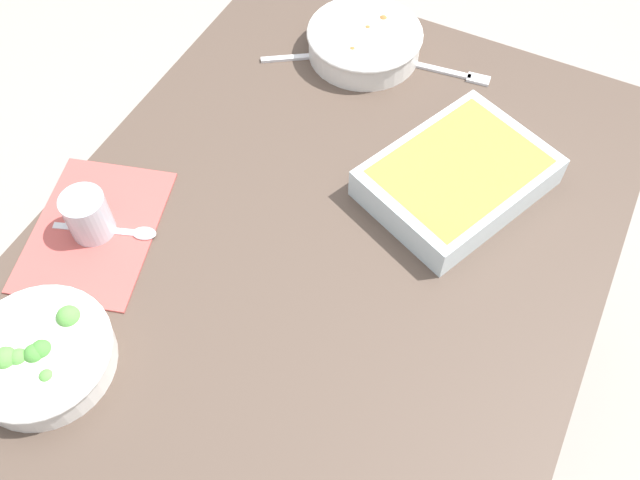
{
  "coord_description": "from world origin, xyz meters",
  "views": [
    {
      "loc": [
        0.57,
        0.28,
        1.68
      ],
      "look_at": [
        0.0,
        0.0,
        0.74
      ],
      "focal_mm": 38.58,
      "sensor_mm": 36.0,
      "label": 1
    }
  ],
  "objects": [
    {
      "name": "spoon_by_broccoli",
      "position": [
        0.34,
        -0.28,
        0.74
      ],
      "size": [
        0.16,
        0.1,
        0.01
      ],
      "color": "silver",
      "rests_on": "dining_table"
    },
    {
      "name": "ground_plane",
      "position": [
        0.0,
        0.0,
        0.0
      ],
      "size": [
        6.0,
        6.0,
        0.0
      ],
      "primitive_type": "plane",
      "color": "#9E9389"
    },
    {
      "name": "baking_dish",
      "position": [
        -0.2,
        0.16,
        0.77
      ],
      "size": [
        0.36,
        0.32,
        0.06
      ],
      "color": "silver",
      "rests_on": "dining_table"
    },
    {
      "name": "spoon_spare",
      "position": [
        0.14,
        -0.3,
        0.74
      ],
      "size": [
        0.08,
        0.17,
        0.01
      ],
      "color": "silver",
      "rests_on": "dining_table"
    },
    {
      "name": "placemat",
      "position": [
        0.15,
        -0.34,
        0.74
      ],
      "size": [
        0.33,
        0.27,
        0.0
      ],
      "primitive_type": "cube",
      "rotation": [
        0.0,
        0.0,
        0.29
      ],
      "color": "#B24C47",
      "rests_on": "dining_table"
    },
    {
      "name": "broccoli_bowl",
      "position": [
        0.38,
        -0.26,
        0.77
      ],
      "size": [
        0.21,
        0.21,
        0.07
      ],
      "color": "silver",
      "rests_on": "dining_table"
    },
    {
      "name": "drink_cup",
      "position": [
        0.15,
        -0.34,
        0.78
      ],
      "size": [
        0.07,
        0.07,
        0.08
      ],
      "color": "#B2BCC6",
      "rests_on": "dining_table"
    },
    {
      "name": "fork_on_table",
      "position": [
        -0.47,
        0.06,
        0.74
      ],
      "size": [
        0.04,
        0.18,
        0.01
      ],
      "color": "silver",
      "rests_on": "dining_table"
    },
    {
      "name": "spoon_by_stew",
      "position": [
        -0.39,
        -0.2,
        0.74
      ],
      "size": [
        0.11,
        0.16,
        0.01
      ],
      "color": "silver",
      "rests_on": "dining_table"
    },
    {
      "name": "stew_bowl",
      "position": [
        -0.45,
        -0.13,
        0.77
      ],
      "size": [
        0.23,
        0.23,
        0.06
      ],
      "color": "silver",
      "rests_on": "dining_table"
    },
    {
      "name": "dining_table",
      "position": [
        0.0,
        0.0,
        0.65
      ],
      "size": [
        1.2,
        0.9,
        0.74
      ],
      "color": "#4C3D33",
      "rests_on": "ground_plane"
    }
  ]
}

